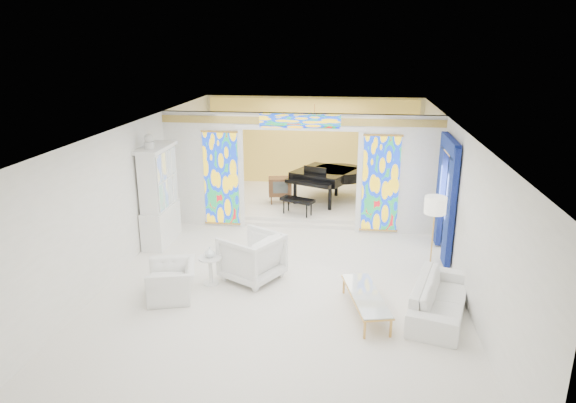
# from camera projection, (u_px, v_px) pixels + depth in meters

# --- Properties ---
(floor) EXTENTS (12.00, 12.00, 0.00)m
(floor) POSITION_uv_depth(u_px,v_px,m) (290.00, 258.00, 11.58)
(floor) COLOR white
(floor) RESTS_ON ground
(ceiling) EXTENTS (7.00, 12.00, 0.02)m
(ceiling) POSITION_uv_depth(u_px,v_px,m) (290.00, 126.00, 10.68)
(ceiling) COLOR white
(ceiling) RESTS_ON wall_back
(wall_back) EXTENTS (7.00, 0.02, 3.00)m
(wall_back) POSITION_uv_depth(u_px,v_px,m) (313.00, 143.00, 16.81)
(wall_back) COLOR white
(wall_back) RESTS_ON floor
(wall_front) EXTENTS (7.00, 0.02, 3.00)m
(wall_front) POSITION_uv_depth(u_px,v_px,m) (221.00, 355.00, 5.45)
(wall_front) COLOR white
(wall_front) RESTS_ON floor
(wall_left) EXTENTS (0.02, 12.00, 3.00)m
(wall_left) POSITION_uv_depth(u_px,v_px,m) (136.00, 189.00, 11.55)
(wall_left) COLOR white
(wall_left) RESTS_ON floor
(wall_right) EXTENTS (0.02, 12.00, 3.00)m
(wall_right) POSITION_uv_depth(u_px,v_px,m) (456.00, 201.00, 10.71)
(wall_right) COLOR white
(wall_right) RESTS_ON floor
(partition_wall) EXTENTS (7.00, 0.22, 3.00)m
(partition_wall) POSITION_uv_depth(u_px,v_px,m) (300.00, 167.00, 12.97)
(partition_wall) COLOR white
(partition_wall) RESTS_ON floor
(stained_glass_left) EXTENTS (0.90, 0.04, 2.40)m
(stained_glass_left) POSITION_uv_depth(u_px,v_px,m) (221.00, 179.00, 13.22)
(stained_glass_left) COLOR gold
(stained_glass_left) RESTS_ON partition_wall
(stained_glass_right) EXTENTS (0.90, 0.04, 2.40)m
(stained_glass_right) POSITION_uv_depth(u_px,v_px,m) (381.00, 184.00, 12.74)
(stained_glass_right) COLOR gold
(stained_glass_right) RESTS_ON partition_wall
(stained_glass_transom) EXTENTS (2.00, 0.04, 0.34)m
(stained_glass_transom) POSITION_uv_depth(u_px,v_px,m) (300.00, 121.00, 12.53)
(stained_glass_transom) COLOR gold
(stained_glass_transom) RESTS_ON partition_wall
(alcove_platform) EXTENTS (6.80, 3.80, 0.18)m
(alcove_platform) POSITION_uv_depth(u_px,v_px,m) (307.00, 201.00, 15.43)
(alcove_platform) COLOR white
(alcove_platform) RESTS_ON floor
(gold_curtain_back) EXTENTS (6.70, 0.10, 2.90)m
(gold_curtain_back) POSITION_uv_depth(u_px,v_px,m) (312.00, 144.00, 16.70)
(gold_curtain_back) COLOR #EAD251
(gold_curtain_back) RESTS_ON wall_back
(chandelier) EXTENTS (0.48, 0.48, 0.30)m
(chandelier) POSITION_uv_depth(u_px,v_px,m) (314.00, 120.00, 14.58)
(chandelier) COLOR #C39144
(chandelier) RESTS_ON ceiling
(blue_drapes) EXTENTS (0.14, 1.85, 2.65)m
(blue_drapes) POSITION_uv_depth(u_px,v_px,m) (446.00, 188.00, 11.36)
(blue_drapes) COLOR navy
(blue_drapes) RESTS_ON wall_right
(china_cabinet) EXTENTS (0.56, 1.46, 2.72)m
(china_cabinet) POSITION_uv_depth(u_px,v_px,m) (159.00, 196.00, 12.18)
(china_cabinet) COLOR white
(china_cabinet) RESTS_ON floor
(armchair_left) EXTENTS (1.14, 1.23, 0.66)m
(armchair_left) POSITION_uv_depth(u_px,v_px,m) (172.00, 281.00, 9.75)
(armchair_left) COLOR white
(armchair_left) RESTS_ON floor
(armchair_right) EXTENTS (1.45, 1.44, 0.98)m
(armchair_right) POSITION_uv_depth(u_px,v_px,m) (252.00, 257.00, 10.45)
(armchair_right) COLOR white
(armchair_right) RESTS_ON floor
(sofa) EXTENTS (1.41, 2.33, 0.64)m
(sofa) POSITION_uv_depth(u_px,v_px,m) (440.00, 298.00, 9.13)
(sofa) COLOR silver
(sofa) RESTS_ON floor
(side_table) EXTENTS (0.53, 0.53, 0.59)m
(side_table) POSITION_uv_depth(u_px,v_px,m) (210.00, 266.00, 10.25)
(side_table) COLOR white
(side_table) RESTS_ON floor
(vase) EXTENTS (0.24, 0.24, 0.21)m
(vase) POSITION_uv_depth(u_px,v_px,m) (210.00, 252.00, 10.16)
(vase) COLOR silver
(vase) RESTS_ON side_table
(coffee_table) EXTENTS (0.92, 1.80, 0.38)m
(coffee_table) POSITION_uv_depth(u_px,v_px,m) (366.00, 296.00, 9.13)
(coffee_table) COLOR white
(coffee_table) RESTS_ON floor
(floor_lamp) EXTENTS (0.46, 0.46, 1.76)m
(floor_lamp) POSITION_uv_depth(u_px,v_px,m) (435.00, 209.00, 10.16)
(floor_lamp) COLOR #C39144
(floor_lamp) RESTS_ON floor
(grand_piano) EXTENTS (2.53, 2.93, 1.13)m
(grand_piano) POSITION_uv_depth(u_px,v_px,m) (330.00, 175.00, 14.99)
(grand_piano) COLOR black
(grand_piano) RESTS_ON alcove_platform
(tv_console) EXTENTS (0.72, 0.56, 0.76)m
(tv_console) POSITION_uv_depth(u_px,v_px,m) (280.00, 187.00, 14.81)
(tv_console) COLOR brown
(tv_console) RESTS_ON alcove_platform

